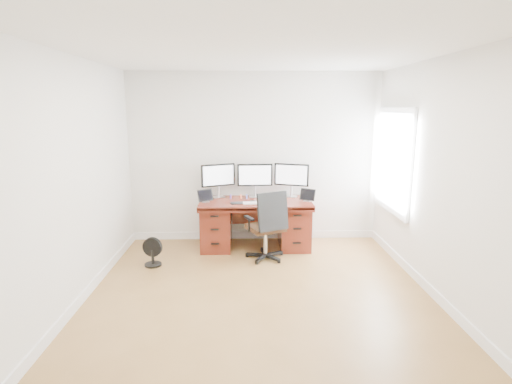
{
  "coord_description": "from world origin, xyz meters",
  "views": [
    {
      "loc": [
        -0.17,
        -4.13,
        2.14
      ],
      "look_at": [
        0.0,
        1.5,
        0.95
      ],
      "focal_mm": 28.0,
      "sensor_mm": 36.0,
      "label": 1
    }
  ],
  "objects_px": {
    "monitor_center": "(255,176)",
    "floor_fan": "(152,252)",
    "keyboard": "(253,203)",
    "office_chair": "(267,237)",
    "desk": "(255,222)"
  },
  "relations": [
    {
      "from": "monitor_center",
      "to": "floor_fan",
      "type": "bearing_deg",
      "value": -149.07
    },
    {
      "from": "desk",
      "to": "keyboard",
      "type": "relative_size",
      "value": 5.5
    },
    {
      "from": "floor_fan",
      "to": "monitor_center",
      "type": "distance_m",
      "value": 1.95
    },
    {
      "from": "office_chair",
      "to": "desk",
      "type": "bearing_deg",
      "value": 81.02
    },
    {
      "from": "desk",
      "to": "floor_fan",
      "type": "bearing_deg",
      "value": -153.26
    },
    {
      "from": "floor_fan",
      "to": "keyboard",
      "type": "xyz_separation_m",
      "value": [
        1.41,
        0.52,
        0.56
      ]
    },
    {
      "from": "desk",
      "to": "floor_fan",
      "type": "xyz_separation_m",
      "value": [
        -1.44,
        -0.73,
        -0.21
      ]
    },
    {
      "from": "office_chair",
      "to": "monitor_center",
      "type": "distance_m",
      "value": 1.09
    },
    {
      "from": "floor_fan",
      "to": "keyboard",
      "type": "height_order",
      "value": "keyboard"
    },
    {
      "from": "desk",
      "to": "keyboard",
      "type": "bearing_deg",
      "value": -99.52
    },
    {
      "from": "floor_fan",
      "to": "keyboard",
      "type": "distance_m",
      "value": 1.6
    },
    {
      "from": "floor_fan",
      "to": "monitor_center",
      "type": "relative_size",
      "value": 0.72
    },
    {
      "from": "office_chair",
      "to": "floor_fan",
      "type": "height_order",
      "value": "office_chair"
    },
    {
      "from": "desk",
      "to": "office_chair",
      "type": "relative_size",
      "value": 1.67
    },
    {
      "from": "office_chair",
      "to": "floor_fan",
      "type": "xyz_separation_m",
      "value": [
        -1.59,
        -0.19,
        -0.14
      ]
    }
  ]
}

